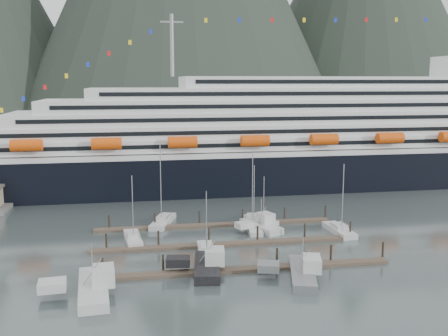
% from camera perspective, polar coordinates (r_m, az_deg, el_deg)
% --- Properties ---
extents(ground, '(1600.00, 1600.00, 0.00)m').
position_cam_1_polar(ground, '(92.91, 3.66, -8.80)').
color(ground, '#404B4B').
rests_on(ground, ground).
extents(cruise_ship, '(210.00, 30.40, 50.30)m').
position_cam_1_polar(cruise_ship, '(150.64, 9.86, 2.80)').
color(cruise_ship, black).
rests_on(cruise_ship, ground).
extents(dock_near, '(48.18, 2.28, 3.20)m').
position_cam_1_polar(dock_near, '(82.61, 1.95, -10.92)').
color(dock_near, brown).
rests_on(dock_near, ground).
extents(dock_mid, '(48.18, 2.28, 3.20)m').
position_cam_1_polar(dock_mid, '(94.67, 0.29, -8.24)').
color(dock_mid, brown).
rests_on(dock_mid, ground).
extents(dock_far, '(48.18, 2.28, 3.20)m').
position_cam_1_polar(dock_far, '(106.95, -0.97, -6.16)').
color(dock_far, brown).
rests_on(dock_far, ground).
extents(sailboat_b, '(3.58, 10.36, 12.90)m').
position_cam_1_polar(sailboat_b, '(98.42, -9.87, -7.62)').
color(sailboat_b, '#BDBDBD').
rests_on(sailboat_b, ground).
extents(sailboat_c, '(3.30, 9.73, 11.59)m').
position_cam_1_polar(sailboat_c, '(90.21, -1.95, -9.08)').
color(sailboat_c, '#BDBDBD').
rests_on(sailboat_c, ground).
extents(sailboat_d, '(3.30, 10.57, 13.48)m').
position_cam_1_polar(sailboat_d, '(104.40, 3.17, -6.51)').
color(sailboat_d, '#BDBDBD').
rests_on(sailboat_d, ground).
extents(sailboat_e, '(6.33, 11.62, 17.31)m').
position_cam_1_polar(sailboat_e, '(108.97, -6.66, -5.85)').
color(sailboat_e, '#BDBDBD').
rests_on(sailboat_e, ground).
extents(sailboat_f, '(6.11, 8.74, 10.25)m').
position_cam_1_polar(sailboat_f, '(110.03, 4.03, -5.69)').
color(sailboat_f, '#BDBDBD').
rests_on(sailboat_f, ground).
extents(sailboat_g, '(5.59, 11.41, 15.75)m').
position_cam_1_polar(sailboat_g, '(108.46, 3.10, -5.88)').
color(sailboat_g, '#BDBDBD').
rests_on(sailboat_g, ground).
extents(sailboat_h, '(3.35, 10.23, 14.20)m').
position_cam_1_polar(sailboat_h, '(104.57, 12.43, -6.67)').
color(sailboat_h, '#BDBDBD').
rests_on(sailboat_h, ground).
extents(trawler_a, '(10.37, 14.35, 7.78)m').
position_cam_1_polar(trawler_a, '(76.25, -14.18, -12.46)').
color(trawler_a, '#BDBDBD').
rests_on(trawler_a, ground).
extents(trawler_b, '(9.27, 12.14, 7.64)m').
position_cam_1_polar(trawler_b, '(82.10, -1.95, -10.58)').
color(trawler_b, black).
rests_on(trawler_b, ground).
extents(trawler_c, '(10.22, 13.81, 6.81)m').
position_cam_1_polar(trawler_c, '(80.66, 8.40, -11.10)').
color(trawler_c, gray).
rests_on(trawler_c, ground).
extents(trawler_e, '(9.13, 11.02, 6.80)m').
position_cam_1_polar(trawler_e, '(104.37, 4.01, -6.25)').
color(trawler_e, '#BDBDBD').
rests_on(trawler_e, ground).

